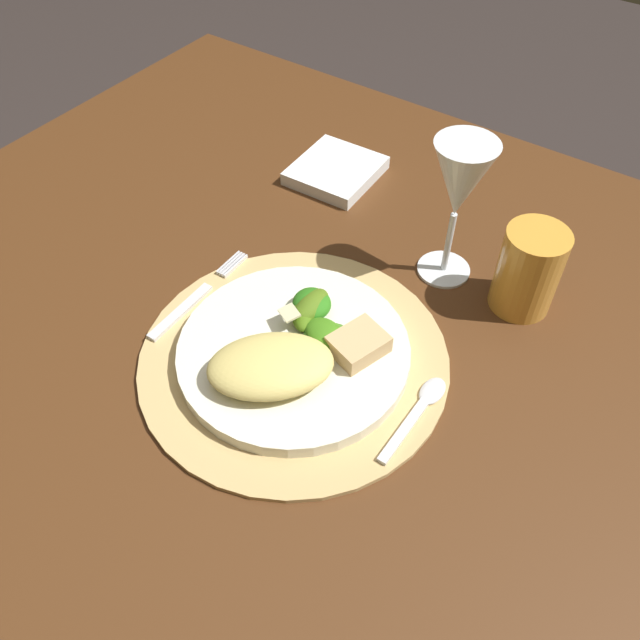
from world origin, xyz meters
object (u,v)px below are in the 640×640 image
(fork, at_px, (195,298))
(spoon, at_px, (422,405))
(napkin, at_px, (336,171))
(amber_tumbler, at_px, (528,270))
(dining_table, at_px, (316,379))
(dinner_plate, at_px, (294,352))
(wine_glass, at_px, (460,185))

(fork, bearing_deg, spoon, 3.74)
(napkin, xyz_separation_m, amber_tumbler, (0.32, -0.09, 0.04))
(napkin, height_order, amber_tumbler, amber_tumbler)
(spoon, xyz_separation_m, napkin, (-0.30, 0.29, 0.00))
(napkin, bearing_deg, dining_table, -61.40)
(dinner_plate, height_order, amber_tumbler, amber_tumbler)
(wine_glass, relative_size, amber_tumbler, 1.72)
(dinner_plate, xyz_separation_m, fork, (-0.15, 0.00, -0.01))
(amber_tumbler, bearing_deg, wine_glass, -179.21)
(spoon, bearing_deg, napkin, 136.17)
(dinner_plate, xyz_separation_m, wine_glass, (0.07, 0.22, 0.12))
(dining_table, bearing_deg, fork, -146.83)
(fork, height_order, amber_tumbler, amber_tumbler)
(wine_glass, bearing_deg, amber_tumbler, 0.79)
(dining_table, xyz_separation_m, amber_tumbler, (0.19, 0.14, 0.20))
(amber_tumbler, bearing_deg, napkin, 164.83)
(fork, relative_size, spoon, 1.38)
(amber_tumbler, bearing_deg, spoon, -95.87)
(fork, height_order, napkin, napkin)
(dining_table, xyz_separation_m, dinner_plate, (0.03, -0.08, 0.16))
(dining_table, relative_size, fork, 6.93)
(wine_glass, height_order, amber_tumbler, wine_glass)
(dining_table, relative_size, wine_glass, 6.39)
(dinner_plate, distance_m, amber_tumbler, 0.28)
(dining_table, relative_size, napkin, 9.73)
(wine_glass, bearing_deg, fork, -134.72)
(dining_table, xyz_separation_m, fork, (-0.12, -0.08, 0.15))
(spoon, bearing_deg, wine_glass, 111.46)
(napkin, bearing_deg, spoon, -43.83)
(amber_tumbler, bearing_deg, dinner_plate, -127.06)
(napkin, relative_size, wine_glass, 0.66)
(fork, bearing_deg, dinner_plate, -1.03)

